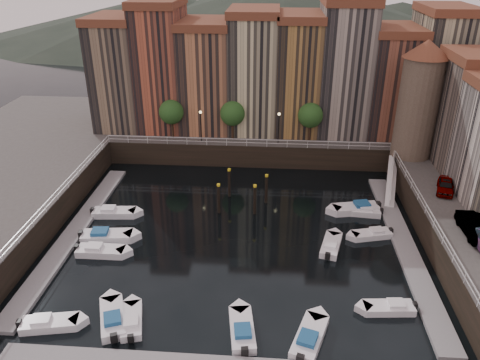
# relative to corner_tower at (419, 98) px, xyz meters

# --- Properties ---
(ground) EXTENTS (200.00, 200.00, 0.00)m
(ground) POSITION_rel_corner_tower_xyz_m (-20.00, -14.50, -10.19)
(ground) COLOR black
(ground) RESTS_ON ground
(quay_far) EXTENTS (80.00, 20.00, 3.00)m
(quay_far) POSITION_rel_corner_tower_xyz_m (-20.00, 11.50, -8.69)
(quay_far) COLOR black
(quay_far) RESTS_ON ground
(dock_left) EXTENTS (2.00, 28.00, 0.35)m
(dock_left) POSITION_rel_corner_tower_xyz_m (-36.20, -15.50, -10.02)
(dock_left) COLOR gray
(dock_left) RESTS_ON ground
(dock_right) EXTENTS (2.00, 28.00, 0.35)m
(dock_right) POSITION_rel_corner_tower_xyz_m (-3.80, -15.50, -10.02)
(dock_right) COLOR gray
(dock_right) RESTS_ON ground
(mountains) EXTENTS (145.00, 100.00, 18.00)m
(mountains) POSITION_rel_corner_tower_xyz_m (-18.28, 95.50, -2.28)
(mountains) COLOR #2D382D
(mountains) RESTS_ON ground
(far_terrace) EXTENTS (48.70, 10.30, 17.50)m
(far_terrace) POSITION_rel_corner_tower_xyz_m (-16.69, 9.00, 0.76)
(far_terrace) COLOR #7C674F
(far_terrace) RESTS_ON quay_far
(corner_tower) EXTENTS (5.20, 5.20, 13.80)m
(corner_tower) POSITION_rel_corner_tower_xyz_m (0.00, 0.00, 0.00)
(corner_tower) COLOR #6B5B4C
(corner_tower) RESTS_ON quay_right
(promenade_trees) EXTENTS (21.20, 3.20, 5.20)m
(promenade_trees) POSITION_rel_corner_tower_xyz_m (-21.33, 3.70, -3.61)
(promenade_trees) COLOR black
(promenade_trees) RESTS_ON quay_far
(street_lamps) EXTENTS (10.36, 0.36, 4.18)m
(street_lamps) POSITION_rel_corner_tower_xyz_m (-21.00, 2.70, -4.30)
(street_lamps) COLOR black
(street_lamps) RESTS_ON quay_far
(railings) EXTENTS (36.08, 34.04, 0.52)m
(railings) POSITION_rel_corner_tower_xyz_m (-20.00, -9.62, -6.41)
(railings) COLOR white
(railings) RESTS_ON ground
(gangway) EXTENTS (2.78, 8.32, 3.73)m
(gangway) POSITION_rel_corner_tower_xyz_m (-2.90, -4.50, -8.28)
(gangway) COLOR white
(gangway) RESTS_ON ground
(mooring_pilings) EXTENTS (5.35, 4.22, 3.78)m
(mooring_pilings) POSITION_rel_corner_tower_xyz_m (-19.83, -8.78, -8.54)
(mooring_pilings) COLOR black
(mooring_pilings) RESTS_ON ground
(boat_left_0) EXTENTS (4.54, 2.37, 1.02)m
(boat_left_0) POSITION_rel_corner_tower_xyz_m (-33.00, -28.42, -9.85)
(boat_left_0) COLOR white
(boat_left_0) RESTS_ON ground
(boat_left_1) EXTENTS (4.68, 1.73, 1.08)m
(boat_left_1) POSITION_rel_corner_tower_xyz_m (-32.39, -18.94, -9.83)
(boat_left_1) COLOR white
(boat_left_1) RESTS_ON ground
(boat_left_2) EXTENTS (5.25, 2.38, 1.18)m
(boat_left_2) POSITION_rel_corner_tower_xyz_m (-32.66, -16.48, -9.80)
(boat_left_2) COLOR white
(boat_left_2) RESTS_ON ground
(boat_left_3) EXTENTS (4.82, 2.07, 1.09)m
(boat_left_3) POSITION_rel_corner_tower_xyz_m (-33.41, -11.88, -9.83)
(boat_left_3) COLOR white
(boat_left_3) RESTS_ON ground
(boat_right_0) EXTENTS (4.21, 1.85, 0.95)m
(boat_right_0) POSITION_rel_corner_tower_xyz_m (-7.08, -24.70, -9.87)
(boat_right_0) COLOR white
(boat_right_0) RESTS_ON ground
(boat_right_2) EXTENTS (4.21, 2.40, 0.94)m
(boat_right_2) POSITION_rel_corner_tower_xyz_m (-6.55, -14.04, -9.88)
(boat_right_2) COLOR white
(boat_right_2) RESTS_ON ground
(boat_right_3) EXTENTS (4.44, 1.98, 1.00)m
(boat_right_3) POSITION_rel_corner_tower_xyz_m (-6.90, -9.56, -9.86)
(boat_right_3) COLOR white
(boat_right_3) RESTS_ON ground
(boat_right_4) EXTENTS (5.33, 2.89, 1.19)m
(boat_right_4) POSITION_rel_corner_tower_xyz_m (-7.36, -9.09, -9.79)
(boat_right_4) COLOR white
(boat_right_4) RESTS_ON ground
(boat_near_0) EXTENTS (3.25, 4.90, 1.11)m
(boat_near_0) POSITION_rel_corner_tower_xyz_m (-28.34, -27.61, -9.82)
(boat_near_0) COLOR white
(boat_near_0) RESTS_ON ground
(boat_near_1) EXTENTS (2.47, 4.30, 0.96)m
(boat_near_1) POSITION_rel_corner_tower_xyz_m (-26.85, -27.70, -9.87)
(boat_near_1) COLOR white
(boat_near_1) RESTS_ON ground
(boat_near_2) EXTENTS (2.37, 4.84, 1.09)m
(boat_near_2) POSITION_rel_corner_tower_xyz_m (-18.45, -28.09, -9.83)
(boat_near_2) COLOR white
(boat_near_2) RESTS_ON ground
(boat_near_3) EXTENTS (3.18, 5.03, 1.13)m
(boat_near_3) POSITION_rel_corner_tower_xyz_m (-13.59, -28.50, -9.81)
(boat_near_3) COLOR white
(boat_near_3) RESTS_ON ground
(car_a) EXTENTS (2.78, 4.32, 1.37)m
(car_a) POSITION_rel_corner_tower_xyz_m (1.19, -9.66, -6.51)
(car_a) COLOR gray
(car_a) RESTS_ON quay_right
(car_b) EXTENTS (1.71, 4.80, 1.58)m
(car_b) POSITION_rel_corner_tower_xyz_m (1.02, -17.83, -6.41)
(car_b) COLOR gray
(car_b) RESTS_ON quay_right
(boat_extra_859) EXTENTS (2.55, 4.46, 1.00)m
(boat_extra_859) POSITION_rel_corner_tower_xyz_m (-10.84, -16.40, -9.86)
(boat_extra_859) COLOR white
(boat_extra_859) RESTS_ON ground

